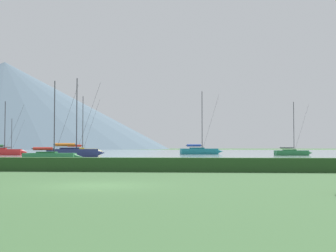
{
  "coord_description": "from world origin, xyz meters",
  "views": [
    {
      "loc": [
        4.48,
        -18.7,
        1.54
      ],
      "look_at": [
        -3.29,
        66.66,
        5.37
      ],
      "focal_mm": 50.58,
      "sensor_mm": 36.0,
      "label": 1
    }
  ],
  "objects": [
    {
      "name": "ground_plane",
      "position": [
        0.0,
        0.0,
        0.0
      ],
      "size": [
        1000.0,
        1000.0,
        0.0
      ],
      "primitive_type": "plane",
      "color": "#385B33"
    },
    {
      "name": "harbor_water",
      "position": [
        0.0,
        137.0,
        0.0
      ],
      "size": [
        320.0,
        246.0,
        0.0
      ],
      "primitive_type": "cube",
      "color": "#8C9EA3",
      "rests_on": "ground_plane"
    },
    {
      "name": "hedge_line",
      "position": [
        0.0,
        11.0,
        0.44
      ],
      "size": [
        80.0,
        1.2,
        0.88
      ],
      "primitive_type": "cube",
      "color": "#284C23",
      "rests_on": "ground_plane"
    },
    {
      "name": "sailboat_slip_0",
      "position": [
        -13.24,
        32.33,
        0.55
      ],
      "size": [
        6.57,
        2.35,
        8.93
      ],
      "rotation": [
        0.0,
        0.0,
        0.08
      ],
      "color": "#236B38",
      "rests_on": "harbor_water"
    },
    {
      "name": "sailboat_slip_2",
      "position": [
        -41.83,
        86.6,
        0.6
      ],
      "size": [
        7.35,
        2.82,
        8.15
      ],
      "rotation": [
        0.0,
        0.0,
        0.11
      ],
      "color": "#9E9EA3",
      "rests_on": "harbor_water"
    },
    {
      "name": "sailboat_slip_4",
      "position": [
        2.06,
        81.8,
        0.77
      ],
      "size": [
        9.26,
        4.16,
        13.44
      ],
      "rotation": [
        0.0,
        0.0,
        0.2
      ],
      "color": "#19707A",
      "rests_on": "harbor_water"
    },
    {
      "name": "sailboat_slip_6",
      "position": [
        -23.37,
        80.11,
        0.75
      ],
      "size": [
        8.96,
        4.69,
        12.45
      ],
      "rotation": [
        0.0,
        0.0,
        0.29
      ],
      "color": "gold",
      "rests_on": "harbor_water"
    },
    {
      "name": "sailboat_slip_7",
      "position": [
        -34.8,
        67.15,
        0.7
      ],
      "size": [
        8.66,
        4.39,
        10.18
      ],
      "rotation": [
        0.0,
        0.0,
        0.27
      ],
      "color": "red",
      "rests_on": "harbor_water"
    },
    {
      "name": "sailboat_slip_8",
      "position": [
        19.23,
        69.68,
        0.59
      ],
      "size": [
        7.02,
        2.7,
        9.88
      ],
      "rotation": [
        0.0,
        0.0,
        0.11
      ],
      "color": "#236B38",
      "rests_on": "harbor_water"
    },
    {
      "name": "sailboat_slip_9",
      "position": [
        -17.24,
        54.24,
        0.77
      ],
      "size": [
        9.21,
        5.3,
        12.5
      ],
      "rotation": [
        0.0,
        0.0,
        0.36
      ],
      "color": "navy",
      "rests_on": "harbor_water"
    },
    {
      "name": "distant_hill_central_peak",
      "position": [
        -159.6,
        342.74,
        34.76
      ],
      "size": [
        264.85,
        264.85,
        69.53
      ],
      "primitive_type": "cone",
      "color": "#4C6070",
      "rests_on": "ground_plane"
    }
  ]
}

